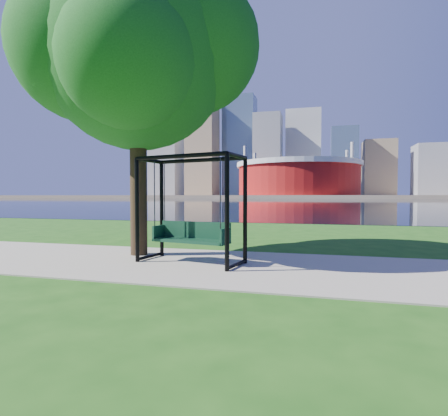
% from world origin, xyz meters
% --- Properties ---
extents(ground, '(900.00, 900.00, 0.00)m').
position_xyz_m(ground, '(0.00, 0.00, 0.00)').
color(ground, '#1E5114').
rests_on(ground, ground).
extents(path, '(120.00, 4.00, 0.03)m').
position_xyz_m(path, '(0.00, -0.50, 0.01)').
color(path, '#9E937F').
rests_on(path, ground).
extents(river, '(900.00, 180.00, 0.02)m').
position_xyz_m(river, '(0.00, 102.00, 0.01)').
color(river, black).
rests_on(river, ground).
extents(far_bank, '(900.00, 228.00, 2.00)m').
position_xyz_m(far_bank, '(0.00, 306.00, 1.00)').
color(far_bank, '#937F60').
rests_on(far_bank, ground).
extents(stadium, '(83.00, 83.00, 32.00)m').
position_xyz_m(stadium, '(-10.00, 235.00, 14.23)').
color(stadium, maroon).
rests_on(stadium, far_bank).
extents(skyline, '(392.00, 66.00, 96.50)m').
position_xyz_m(skyline, '(-4.27, 319.39, 35.89)').
color(skyline, gray).
rests_on(skyline, far_bank).
extents(swing, '(2.60, 1.52, 2.50)m').
position_xyz_m(swing, '(-0.59, -0.38, 1.21)').
color(swing, black).
rests_on(swing, ground).
extents(park_tree, '(6.19, 5.59, 7.68)m').
position_xyz_m(park_tree, '(-2.37, 0.35, 5.34)').
color(park_tree, black).
rests_on(park_tree, ground).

